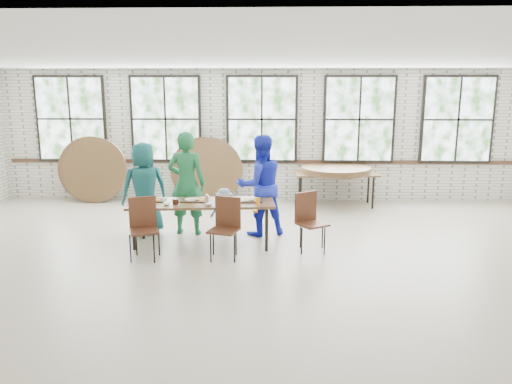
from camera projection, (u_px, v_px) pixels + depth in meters
room at (262, 121)px, 11.34m from camera, size 12.00×12.00×12.00m
dining_table at (202, 205)px, 8.27m from camera, size 2.46×1.00×0.74m
chair_near_left at (143, 223)px, 7.70m from camera, size 0.53×0.52×0.95m
chair_near_right at (226, 222)px, 7.71m from camera, size 0.52×0.51×0.95m
chair_spare at (309, 216)px, 8.06m from camera, size 0.57×0.57×0.95m
adult_teal at (144, 188)px, 8.91m from camera, size 0.96×0.81×1.66m
adult_green at (187, 183)px, 8.87m from camera, size 0.71×0.49×1.85m
toddler at (225, 211)px, 8.95m from camera, size 0.58×0.38×0.84m
adult_blue at (260, 185)px, 8.83m from camera, size 1.05×0.94×1.79m
storage_table at (336, 175)px, 11.00m from camera, size 1.84×0.86×0.74m
tabletop_clutter at (207, 201)px, 8.21m from camera, size 2.08×0.56×0.11m
round_tops_stacked at (336, 170)px, 10.98m from camera, size 1.50×1.50×0.13m
round_tops_leaning at (149, 170)px, 11.36m from camera, size 4.27×0.47×1.49m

